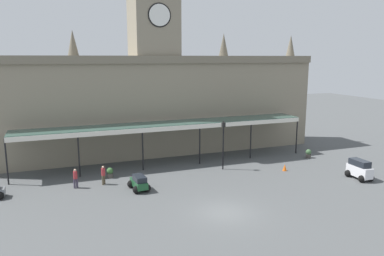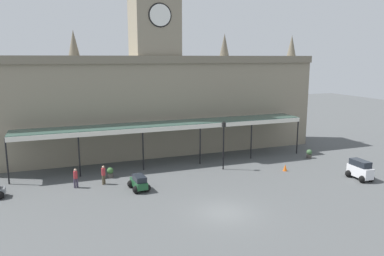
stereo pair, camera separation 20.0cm
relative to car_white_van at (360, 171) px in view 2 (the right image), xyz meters
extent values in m
plane|color=#4E5051|center=(-14.63, -2.39, -0.81)|extent=(140.00, 140.00, 0.00)
cube|color=gray|center=(-14.63, 15.89, 4.70)|extent=(37.83, 5.06, 11.02)
cube|color=#756C5B|center=(-14.63, 13.21, 9.81)|extent=(37.83, 0.30, 0.80)
cube|color=gray|center=(-14.63, 15.89, 13.51)|extent=(4.80, 4.80, 6.59)
cylinder|color=white|center=(-14.63, 13.43, 14.30)|extent=(2.20, 0.12, 2.20)
cylinder|color=black|center=(-14.63, 13.47, 14.30)|extent=(2.46, 0.06, 2.46)
cone|color=#675F50|center=(-23.14, 15.89, 11.51)|extent=(1.10, 1.10, 2.60)
cone|color=#675F50|center=(-6.11, 15.89, 11.51)|extent=(1.10, 1.10, 2.60)
cone|color=#675F50|center=(3.29, 15.89, 11.51)|extent=(1.10, 1.10, 2.60)
cube|color=#38564C|center=(-14.63, 11.16, 3.36)|extent=(29.83, 3.20, 0.16)
cube|color=silver|center=(-14.63, 9.56, 3.16)|extent=(29.83, 0.12, 0.44)
cylinder|color=black|center=(-29.54, 9.71, 1.24)|extent=(0.14, 0.14, 4.09)
cylinder|color=black|center=(-23.57, 9.71, 1.24)|extent=(0.14, 0.14, 4.09)
cylinder|color=black|center=(-17.61, 9.71, 1.24)|extent=(0.14, 0.14, 4.09)
cylinder|color=black|center=(-11.64, 9.71, 1.24)|extent=(0.14, 0.14, 4.09)
cylinder|color=black|center=(-5.68, 9.71, 1.24)|extent=(0.14, 0.14, 4.09)
cylinder|color=black|center=(0.29, 9.71, 1.24)|extent=(0.14, 0.14, 4.09)
cube|color=silver|center=(0.00, -0.01, -0.06)|extent=(1.05, 2.44, 0.95)
cube|color=#1E232B|center=(0.00, 0.04, 0.69)|extent=(0.98, 1.93, 0.55)
sphere|color=black|center=(0.44, -0.88, -0.49)|extent=(0.64, 0.64, 0.64)
sphere|color=black|center=(-0.51, -0.84, -0.49)|extent=(0.64, 0.64, 0.64)
sphere|color=black|center=(0.51, 0.82, -0.49)|extent=(0.64, 0.64, 0.64)
sphere|color=black|center=(-0.44, 0.86, -0.49)|extent=(0.64, 0.64, 0.64)
cube|color=#1E512D|center=(-19.27, 4.39, -0.26)|extent=(1.08, 2.32, 0.55)
cube|color=#1E232B|center=(-19.26, 4.19, 0.24)|extent=(0.95, 1.61, 0.45)
sphere|color=black|center=(-19.79, 5.12, -0.49)|extent=(0.64, 0.64, 0.64)
sphere|color=black|center=(-18.89, 5.20, -0.49)|extent=(0.64, 0.64, 0.64)
sphere|color=black|center=(-19.66, 3.58, -0.49)|extent=(0.64, 0.64, 0.64)
sphere|color=black|center=(-18.76, 3.65, -0.49)|extent=(0.64, 0.64, 0.64)
sphere|color=black|center=(-29.85, 6.08, -0.49)|extent=(0.64, 0.64, 0.64)
sphere|color=black|center=(-29.83, 6.96, -0.49)|extent=(0.64, 0.64, 0.64)
cylinder|color=#3F384C|center=(-24.25, 6.69, -0.40)|extent=(0.17, 0.17, 0.82)
cylinder|color=#3F384C|center=(-24.04, 6.75, -0.40)|extent=(0.17, 0.17, 0.82)
cylinder|color=#A52D33|center=(-24.15, 6.72, 0.32)|extent=(0.34, 0.34, 0.62)
sphere|color=tan|center=(-24.15, 6.72, 0.75)|extent=(0.23, 0.23, 0.23)
cylinder|color=brown|center=(-21.90, 6.69, -0.40)|extent=(0.17, 0.17, 0.82)
cylinder|color=brown|center=(-21.76, 6.85, -0.40)|extent=(0.17, 0.17, 0.82)
cylinder|color=#A52D33|center=(-21.83, 6.77, 0.32)|extent=(0.34, 0.34, 0.62)
sphere|color=tan|center=(-21.83, 6.77, 0.75)|extent=(0.23, 0.23, 0.23)
cylinder|color=black|center=(-10.24, 7.11, 1.32)|extent=(0.13, 0.13, 4.25)
cube|color=black|center=(-10.24, 7.11, 3.66)|extent=(0.30, 0.30, 0.44)
sphere|color=black|center=(-10.24, 7.11, 3.94)|extent=(0.14, 0.14, 0.14)
cone|color=orange|center=(-4.83, 4.51, -0.48)|extent=(0.40, 0.40, 0.65)
cylinder|color=#47423D|center=(-21.03, 8.43, -0.60)|extent=(0.56, 0.56, 0.42)
sphere|color=#396432|center=(-21.03, 8.43, -0.15)|extent=(0.60, 0.60, 0.60)
cylinder|color=#47423D|center=(0.36, 7.59, -0.60)|extent=(0.56, 0.56, 0.42)
sphere|color=#3E613B|center=(0.36, 7.59, -0.15)|extent=(0.60, 0.60, 0.60)
camera|label=1|loc=(-25.79, -24.87, 10.04)|focal=35.00mm
camera|label=2|loc=(-25.60, -24.94, 10.04)|focal=35.00mm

